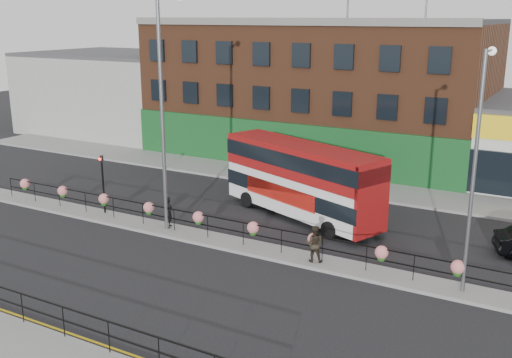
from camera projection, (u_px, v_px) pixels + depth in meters
The scene contains 15 objects.
ground at pixel (225, 244), 28.59m from camera, with size 120.00×120.00×0.00m, color black.
north_pavement at pixel (324, 183), 38.66m from camera, with size 60.00×4.00×0.15m, color gray.
median at pixel (225, 242), 28.57m from camera, with size 60.00×1.60×0.15m, color gray.
yellow_line_inner at pixel (74, 335), 20.43m from camera, with size 60.00×0.10×0.01m, color gold.
yellow_line_outer at pixel (70, 337), 20.28m from camera, with size 60.00×0.10×0.01m, color gold.
brick_building at pixel (319, 88), 45.90m from camera, with size 25.00×12.21×10.30m.
warehouse_west at pixel (119, 92), 55.89m from camera, with size 15.50×12.00×7.30m.
median_railing at pixel (225, 223), 28.31m from camera, with size 30.04×0.56×1.23m.
south_railing at pixel (21, 301), 20.78m from camera, with size 20.04×0.05×1.12m.
double_decker_bus at pixel (302, 173), 31.63m from camera, with size 10.11×5.83×4.02m.
pedestrian_a at pixel (169, 212), 30.21m from camera, with size 0.57×0.69×1.61m, color black.
pedestrian_b at pixel (314, 244), 25.98m from camera, with size 0.95×0.84×1.64m, color black.
lamp_column_west at pixel (165, 93), 28.63m from camera, with size 0.41×2.01×11.47m.
lamp_column_east at pixel (477, 152), 22.13m from camera, with size 0.33×1.63×9.28m.
traffic_light_median at pixel (102, 171), 32.04m from camera, with size 0.15×0.28×3.65m.
Camera 1 is at (14.38, -22.60, 10.54)m, focal length 42.00 mm.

